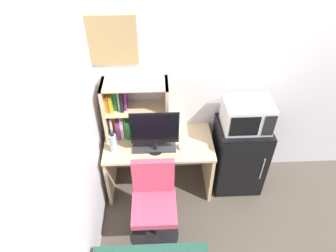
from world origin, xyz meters
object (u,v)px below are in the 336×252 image
object	(u,v)px
wall_corkboard	(100,41)
computer_mouse	(180,146)
water_bottle	(113,143)
monitor	(155,130)
mini_fridge	(239,155)
microwave	(247,115)
hutch_bookshelf	(127,110)
desk_chair	(154,207)
keyboard	(154,148)

from	to	relation	value
wall_corkboard	computer_mouse	bearing A→B (deg)	-27.56
computer_mouse	water_bottle	distance (m)	0.71
water_bottle	monitor	bearing A→B (deg)	-1.08
mini_fridge	microwave	bearing A→B (deg)	89.83
hutch_bookshelf	computer_mouse	bearing A→B (deg)	-25.66
computer_mouse	wall_corkboard	distance (m)	1.33
microwave	desk_chair	bearing A→B (deg)	-146.58
desk_chair	keyboard	bearing A→B (deg)	88.44
computer_mouse	desk_chair	distance (m)	0.68
monitor	computer_mouse	xyz separation A→B (m)	(0.27, 0.02, -0.25)
hutch_bookshelf	wall_corkboard	xyz separation A→B (m)	(-0.20, 0.12, 0.72)
microwave	wall_corkboard	bearing A→B (deg)	169.69
computer_mouse	microwave	distance (m)	0.77
monitor	wall_corkboard	world-z (taller)	wall_corkboard
hutch_bookshelf	mini_fridge	distance (m)	1.40
monitor	water_bottle	distance (m)	0.46
keyboard	mini_fridge	world-z (taller)	mini_fridge
keyboard	desk_chair	world-z (taller)	desk_chair
monitor	microwave	distance (m)	0.98
mini_fridge	microwave	distance (m)	0.60
mini_fridge	wall_corkboard	world-z (taller)	wall_corkboard
water_bottle	wall_corkboard	size ratio (longest dim) A/B	0.34
water_bottle	microwave	world-z (taller)	microwave
keyboard	wall_corkboard	world-z (taller)	wall_corkboard
monitor	water_bottle	xyz separation A→B (m)	(-0.43, 0.01, -0.16)
water_bottle	hutch_bookshelf	bearing A→B (deg)	63.09
monitor	water_bottle	world-z (taller)	monitor
hutch_bookshelf	desk_chair	xyz separation A→B (m)	(0.27, -0.79, -0.62)
wall_corkboard	keyboard	bearing A→B (deg)	-39.48
keyboard	hutch_bookshelf	bearing A→B (deg)	136.43
mini_fridge	desk_chair	xyz separation A→B (m)	(-0.99, -0.65, -0.02)
hutch_bookshelf	keyboard	bearing A→B (deg)	-43.57
keyboard	microwave	distance (m)	1.03
mini_fridge	water_bottle	bearing A→B (deg)	-174.35
keyboard	monitor	bearing A→B (deg)	-63.55
keyboard	desk_chair	xyz separation A→B (m)	(-0.01, -0.53, -0.31)
computer_mouse	monitor	bearing A→B (deg)	-175.61
hutch_bookshelf	mini_fridge	xyz separation A→B (m)	(1.26, -0.14, -0.60)
water_bottle	wall_corkboard	world-z (taller)	wall_corkboard
keyboard	computer_mouse	distance (m)	0.28
wall_corkboard	desk_chair	bearing A→B (deg)	-63.36
keyboard	microwave	bearing A→B (deg)	7.42
computer_mouse	water_bottle	bearing A→B (deg)	-178.99
microwave	water_bottle	bearing A→B (deg)	-174.23
wall_corkboard	monitor	bearing A→B (deg)	-40.39
hutch_bookshelf	mini_fridge	size ratio (longest dim) A/B	0.76
computer_mouse	mini_fridge	size ratio (longest dim) A/B	0.11
water_bottle	keyboard	bearing A→B (deg)	1.93
mini_fridge	keyboard	bearing A→B (deg)	-172.75
keyboard	mini_fridge	bearing A→B (deg)	7.25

